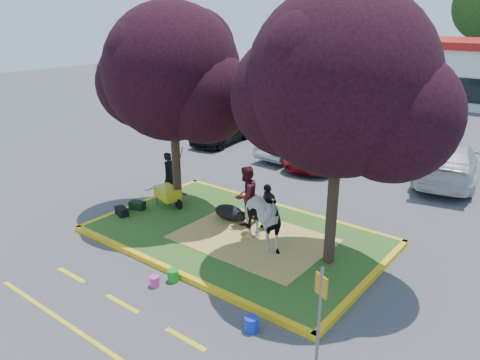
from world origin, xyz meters
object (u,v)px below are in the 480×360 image
Objects in this scene: calf at (229,212)px; bucket_pink at (155,281)px; car_silver at (294,141)px; handler at (170,174)px; wheelbarrow at (168,193)px; bucket_blue at (251,324)px; car_black at (223,129)px; bucket_green at (173,276)px; cow at (259,218)px; sign_post at (320,311)px.

bucket_pink is at bearing -70.45° from calf.
calf is at bearing 109.73° from car_silver.
handler is at bearing 87.91° from car_silver.
bucket_pink is (3.15, -3.49, -0.45)m from wheelbarrow.
calf is 5.29m from bucket_blue.
car_black is (-10.07, 11.10, 0.54)m from bucket_blue.
bucket_green is at bearing -65.98° from calf.
calf is at bearing -104.15° from handler.
calf is 3.25× the size of bucket_blue.
cow is at bearing -52.61° from car_black.
handler is at bearing 175.51° from sign_post.
calf is 3.98m from bucket_pink.
bucket_green is at bearing -62.84° from car_black.
bucket_blue is at bearing -7.50° from bucket_green.
calf is at bearing 166.01° from sign_post.
bucket_blue is at bearing -124.13° from cow.
sign_post is 4.52m from bucket_green.
wheelbarrow reaches higher than calf.
calf is 0.25× the size of car_silver.
car_silver is (4.08, 0.20, -0.02)m from car_black.
wheelbarrow is (-2.32, -0.40, 0.20)m from calf.
car_silver is (-5.99, 11.31, 0.53)m from bucket_blue.
handler is 9.32m from sign_post.
sign_post is (5.34, -4.04, 0.97)m from calf.
wheelbarrow is (0.59, -0.67, -0.35)m from handler.
calf reaches higher than bucket_pink.
bucket_green is (-4.32, 0.59, -1.19)m from sign_post.
handler reaches higher than car_silver.
sign_post is at bearing -8.33° from bucket_blue.
car_black is 0.99× the size of car_silver.
car_black is at bearing 67.16° from cow.
handler is 0.38× the size of car_silver.
bucket_blue is (1.91, -2.89, -0.84)m from cow.
wheelbarrow is at bearing -147.68° from handler.
sign_post is 4.68m from bucket_pink.
bucket_pink is (3.73, -4.16, -0.81)m from handler.
bucket_blue is (6.00, -3.40, -0.42)m from wheelbarrow.
wheelbarrow is at bearing 137.63° from bucket_green.
handler is 6.01× the size of bucket_pink.
sign_post is at bearing 126.13° from car_silver.
sign_post reaches higher than car_black.
cow is 3.24m from bucket_pink.
bucket_green is at bearing 172.50° from bucket_blue.
handler is 0.96m from wheelbarrow.
sign_post reaches higher than bucket_pink.
calf is (-1.77, 0.91, -0.63)m from cow.
car_black is (-7.22, 11.19, 0.57)m from bucket_pink.
cow is 4.82m from handler.
car_silver is at bearing -4.53° from car_black.
bucket_green is at bearing 66.24° from bucket_pink.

